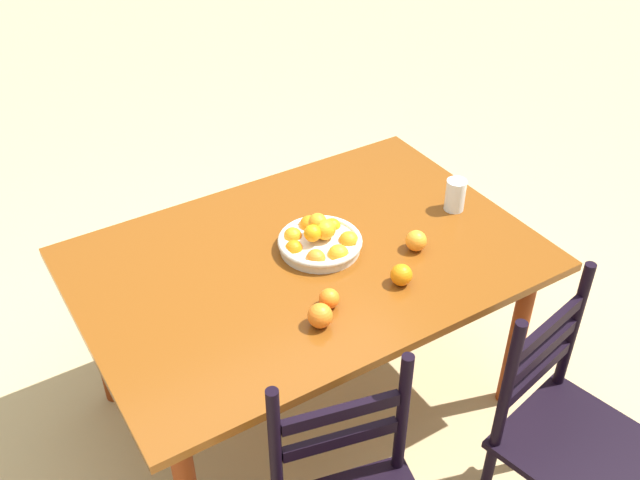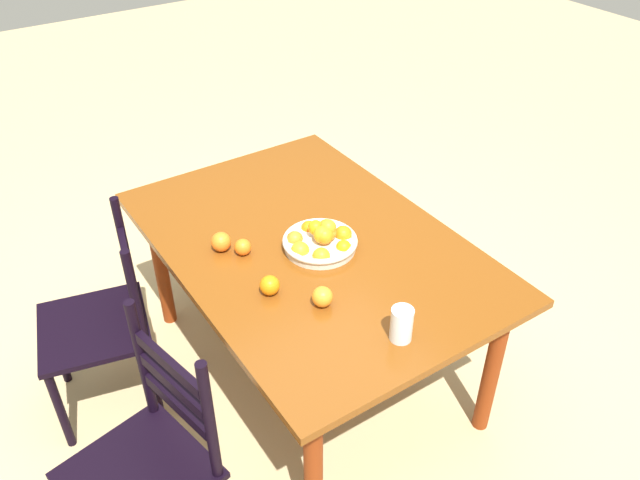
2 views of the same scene
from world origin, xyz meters
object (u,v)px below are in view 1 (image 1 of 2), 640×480
fruit_bowl (320,240)px  orange_loose_2 (401,275)px  orange_loose_0 (416,241)px  orange_loose_1 (320,316)px  drinking_glass (455,195)px  chair_by_cabinet (565,433)px  dining_table (307,274)px  orange_loose_3 (329,298)px

fruit_bowl → orange_loose_2: size_ratio=4.04×
orange_loose_0 → orange_loose_1: size_ratio=0.95×
fruit_bowl → drinking_glass: 0.57m
chair_by_cabinet → fruit_bowl: bearing=99.1°
orange_loose_1 → drinking_glass: bearing=-160.3°
dining_table → orange_loose_0: size_ratio=20.91×
dining_table → orange_loose_0: bearing=153.9°
dining_table → orange_loose_3: bearing=74.0°
dining_table → orange_loose_0: 0.41m
orange_loose_1 → orange_loose_2: size_ratio=1.07×
orange_loose_1 → orange_loose_2: 0.34m
dining_table → drinking_glass: size_ratio=12.60×
fruit_bowl → orange_loose_3: (0.14, 0.28, -0.00)m
orange_loose_2 → orange_loose_3: (0.27, -0.03, -0.00)m
fruit_bowl → orange_loose_0: fruit_bowl is taller
dining_table → orange_loose_2: 0.37m
chair_by_cabinet → orange_loose_2: (0.22, -0.60, 0.33)m
orange_loose_2 → orange_loose_3: 0.27m
orange_loose_3 → dining_table: bearing=-106.0°
orange_loose_2 → orange_loose_3: orange_loose_2 is taller
orange_loose_0 → orange_loose_2: size_ratio=1.02×
dining_table → drinking_glass: drinking_glass is taller
orange_loose_0 → orange_loose_3: size_ratio=1.14×
orange_loose_2 → dining_table: bearing=-57.3°
fruit_bowl → orange_loose_0: 0.34m
fruit_bowl → orange_loose_1: bearing=58.2°
dining_table → chair_by_cabinet: size_ratio=1.67×
fruit_bowl → orange_loose_2: fruit_bowl is taller
dining_table → orange_loose_3: 0.30m
dining_table → orange_loose_1: bearing=65.6°
dining_table → chair_by_cabinet: bearing=114.8°
orange_loose_3 → drinking_glass: bearing=-162.7°
orange_loose_1 → drinking_glass: (-0.78, -0.28, 0.02)m
chair_by_cabinet → orange_loose_2: chair_by_cabinet is taller
orange_loose_0 → chair_by_cabinet: bearing=95.1°
dining_table → fruit_bowl: fruit_bowl is taller
orange_loose_1 → drinking_glass: drinking_glass is taller
chair_by_cabinet → orange_loose_0: chair_by_cabinet is taller
orange_loose_0 → orange_loose_2: (0.16, 0.12, -0.00)m
drinking_glass → orange_loose_2: bearing=29.5°
fruit_bowl → chair_by_cabinet: bearing=111.2°
chair_by_cabinet → orange_loose_2: bearing=98.3°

